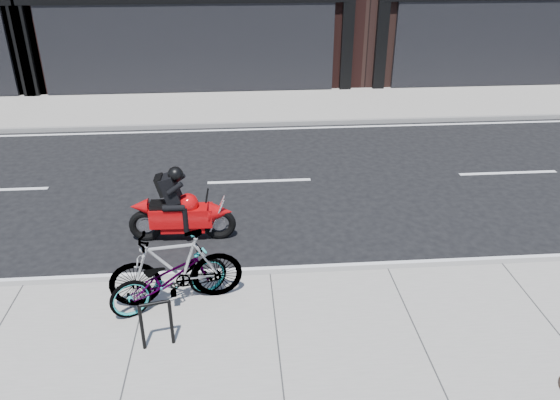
{
  "coord_description": "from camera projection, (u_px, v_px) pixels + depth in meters",
  "views": [
    {
      "loc": [
        -0.44,
        -9.56,
        5.3
      ],
      "look_at": [
        0.26,
        -0.8,
        0.9
      ],
      "focal_mm": 35.0,
      "sensor_mm": 36.0,
      "label": 1
    }
  ],
  "objects": [
    {
      "name": "bicycle_front",
      "position": [
        169.0,
        277.0,
        8.16
      ],
      "size": [
        1.93,
        1.35,
        0.96
      ],
      "primitive_type": "imported",
      "rotation": [
        0.0,
        0.0,
        2.0
      ],
      "color": "gray",
      "rests_on": "sidewalk_near"
    },
    {
      "name": "sidewalk_far",
      "position": [
        251.0,
        106.0,
        17.8
      ],
      "size": [
        60.0,
        3.5,
        0.13
      ],
      "primitive_type": "cube",
      "color": "gray",
      "rests_on": "ground"
    },
    {
      "name": "motorcycle",
      "position": [
        186.0,
        210.0,
        10.1
      ],
      "size": [
        2.0,
        0.47,
        1.49
      ],
      "rotation": [
        0.0,
        0.0,
        -0.03
      ],
      "color": "black",
      "rests_on": "ground"
    },
    {
      "name": "ground",
      "position": [
        264.0,
        223.0,
        10.92
      ],
      "size": [
        120.0,
        120.0,
        0.0
      ],
      "primitive_type": "plane",
      "color": "black",
      "rests_on": "ground"
    },
    {
      "name": "bike_rack",
      "position": [
        156.0,
        320.0,
        7.34
      ],
      "size": [
        0.43,
        0.13,
        0.74
      ],
      "rotation": [
        0.0,
        0.0,
        0.2
      ],
      "color": "black",
      "rests_on": "sidewalk_near"
    },
    {
      "name": "bicycle_rear",
      "position": [
        176.0,
        268.0,
        8.18
      ],
      "size": [
        2.06,
        0.82,
        1.2
      ],
      "primitive_type": "imported",
      "rotation": [
        0.0,
        0.0,
        4.84
      ],
      "color": "gray",
      "rests_on": "sidewalk_near"
    }
  ]
}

